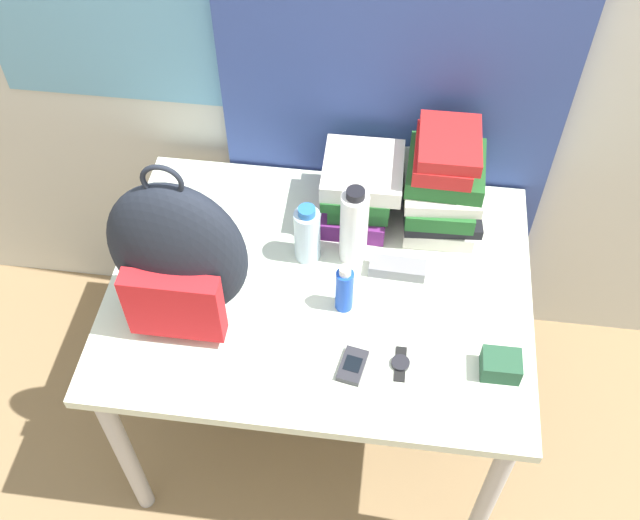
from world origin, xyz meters
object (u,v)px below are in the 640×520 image
sports_bottle (354,226)px  camera_pouch (501,365)px  water_bottle (307,234)px  wristwatch (400,363)px  backpack (178,257)px  sunscreen_bottle (344,289)px  book_stack_left (359,187)px  book_stack_center (442,183)px  sunglasses_case (397,268)px  cell_phone (353,366)px

sports_bottle → camera_pouch: (0.39, -0.32, -0.09)m
water_bottle → wristwatch: size_ratio=1.86×
backpack → sunscreen_bottle: bearing=8.9°
book_stack_left → camera_pouch: bearing=-51.2°
book_stack_left → book_stack_center: bearing=0.7°
sunglasses_case → cell_phone: bearing=-106.0°
book_stack_left → cell_phone: size_ratio=2.48×
water_bottle → wristwatch: bearing=-49.2°
book_stack_center → sports_bottle: bearing=-142.8°
book_stack_center → water_bottle: size_ratio=1.62×
book_stack_left → sports_bottle: 0.17m
water_bottle → wristwatch: water_bottle is taller
book_stack_center → water_bottle: book_stack_center is taller
book_stack_left → wristwatch: (0.15, -0.50, -0.09)m
backpack → book_stack_left: size_ratio=1.92×
water_bottle → book_stack_center: bearing=28.0°
book_stack_left → camera_pouch: 0.63m
backpack → cell_phone: size_ratio=4.75×
water_bottle → sunglasses_case: 0.26m
sunglasses_case → book_stack_left: bearing=120.8°
sunscreen_bottle → wristwatch: size_ratio=1.58×
sunglasses_case → camera_pouch: camera_pouch is taller
water_bottle → wristwatch: (0.27, -0.32, -0.08)m
book_stack_left → water_bottle: bearing=-123.6°
camera_pouch → wristwatch: 0.24m
book_stack_center → water_bottle: (-0.35, -0.18, -0.05)m
sports_bottle → camera_pouch: bearing=-39.3°
backpack → sunscreen_bottle: (0.39, 0.06, -0.14)m
camera_pouch → wristwatch: camera_pouch is taller
sunscreen_bottle → sunglasses_case: (0.13, 0.13, -0.05)m
sports_bottle → wristwatch: size_ratio=2.53×
camera_pouch → wristwatch: (-0.24, -0.01, -0.02)m
wristwatch → cell_phone: bearing=-168.7°
sunscreen_bottle → cell_phone: size_ratio=1.48×
book_stack_center → wristwatch: bearing=-98.3°
sunglasses_case → camera_pouch: bearing=-46.0°
backpack → book_stack_left: backpack is taller
water_bottle → camera_pouch: 0.60m
book_stack_center → camera_pouch: bearing=-71.3°
book_stack_center → sports_bottle: size_ratio=1.19×
book_stack_center → sunglasses_case: book_stack_center is taller
book_stack_left → sunglasses_case: (0.13, -0.21, -0.08)m
book_stack_center → wristwatch: (-0.07, -0.50, -0.14)m
water_bottle → sunscreen_bottle: 0.20m
book_stack_center → sunscreen_bottle: size_ratio=1.92×
water_bottle → cell_phone: bearing=-65.1°
sunglasses_case → wristwatch: (0.03, -0.29, -0.01)m
book_stack_center → cell_phone: 0.57m
backpack → wristwatch: size_ratio=5.04×
book_stack_left → cell_phone: bearing=-85.9°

